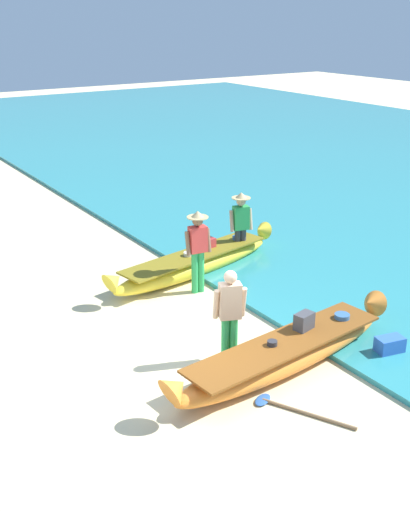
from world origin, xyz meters
TOP-DOWN VIEW (x-y plane):
  - ground_plane at (0.00, 0.00)m, footprint 80.00×80.00m
  - sea at (14.09, 8.00)m, footprint 24.00×56.00m
  - boat_orange_foreground at (1.26, -0.87)m, footprint 4.89×1.23m
  - boat_yellow_midground at (2.18, 3.31)m, footprint 4.83×1.55m
  - person_vendor_hatted at (1.72, 2.50)m, footprint 0.57×0.44m
  - person_tourist_customer at (0.66, -0.12)m, footprint 0.59×0.39m
  - person_vendor_assistant at (3.52, 3.45)m, footprint 0.58×0.44m
  - cooler_box at (2.99, -1.55)m, footprint 0.52×0.37m
  - paddle at (0.57, -1.82)m, footprint 0.89×1.48m

SIDE VIEW (x-z plane):
  - ground_plane at x=0.00m, z-range 0.00..0.00m
  - paddle at x=0.57m, z-range 0.00..0.06m
  - sea at x=14.09m, z-range 0.00..0.10m
  - cooler_box at x=2.99m, z-range 0.00..0.36m
  - boat_yellow_midground at x=2.18m, z-range -0.12..0.67m
  - boat_orange_foreground at x=1.26m, z-range -0.12..0.68m
  - person_tourist_customer at x=0.66m, z-range 0.10..1.73m
  - person_vendor_assistant at x=3.52m, z-range 0.13..1.80m
  - person_vendor_hatted at x=1.72m, z-range 0.14..1.92m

